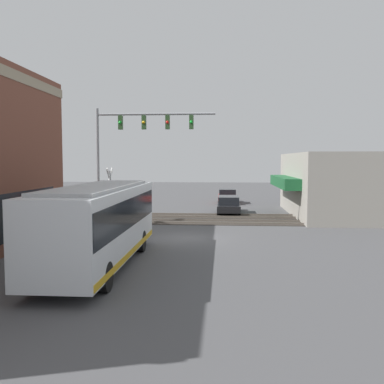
{
  "coord_description": "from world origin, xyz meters",
  "views": [
    {
      "loc": [
        -23.2,
        -2.13,
        4.27
      ],
      "look_at": [
        3.61,
        -0.19,
        2.28
      ],
      "focal_mm": 40.0,
      "sensor_mm": 36.0,
      "label": 1
    }
  ],
  "objects_px": {
    "city_bus": "(99,222)",
    "parked_car_black": "(228,205)",
    "crossing_signal": "(110,191)",
    "pedestrian_at_crossing": "(121,212)",
    "parked_car_red": "(227,196)"
  },
  "relations": [
    {
      "from": "parked_car_black",
      "to": "pedestrian_at_crossing",
      "type": "bearing_deg",
      "value": 137.37
    },
    {
      "from": "city_bus",
      "to": "crossing_signal",
      "type": "xyz_separation_m",
      "value": [
        10.82,
        2.46,
        0.49
      ]
    },
    {
      "from": "city_bus",
      "to": "parked_car_black",
      "type": "bearing_deg",
      "value": -16.79
    },
    {
      "from": "pedestrian_at_crossing",
      "to": "crossing_signal",
      "type": "bearing_deg",
      "value": 59.06
    },
    {
      "from": "parked_car_red",
      "to": "pedestrian_at_crossing",
      "type": "relative_size",
      "value": 2.43
    },
    {
      "from": "crossing_signal",
      "to": "parked_car_red",
      "type": "height_order",
      "value": "crossing_signal"
    },
    {
      "from": "parked_car_red",
      "to": "pedestrian_at_crossing",
      "type": "xyz_separation_m",
      "value": [
        -15.8,
        6.99,
        0.28
      ]
    },
    {
      "from": "city_bus",
      "to": "parked_car_black",
      "type": "relative_size",
      "value": 2.13
    },
    {
      "from": "crossing_signal",
      "to": "pedestrian_at_crossing",
      "type": "distance_m",
      "value": 1.69
    },
    {
      "from": "parked_car_red",
      "to": "parked_car_black",
      "type": "bearing_deg",
      "value": 180.0
    },
    {
      "from": "crossing_signal",
      "to": "pedestrian_at_crossing",
      "type": "height_order",
      "value": "crossing_signal"
    },
    {
      "from": "city_bus",
      "to": "crossing_signal",
      "type": "height_order",
      "value": "crossing_signal"
    },
    {
      "from": "crossing_signal",
      "to": "pedestrian_at_crossing",
      "type": "relative_size",
      "value": 2.07
    },
    {
      "from": "city_bus",
      "to": "parked_car_black",
      "type": "distance_m",
      "value": 18.73
    },
    {
      "from": "crossing_signal",
      "to": "parked_car_black",
      "type": "relative_size",
      "value": 0.8
    }
  ]
}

